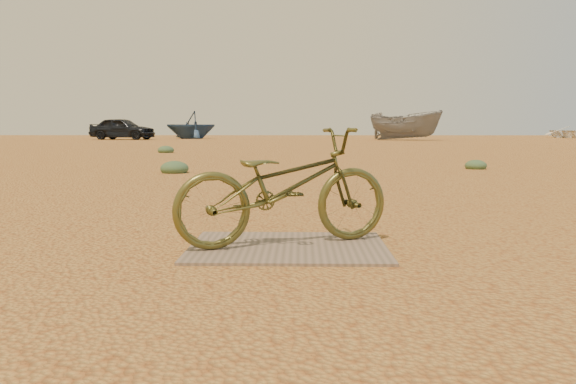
{
  "coord_description": "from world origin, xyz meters",
  "views": [
    {
      "loc": [
        0.29,
        -4.1,
        0.96
      ],
      "look_at": [
        0.2,
        0.28,
        0.45
      ],
      "focal_mm": 35.0,
      "sensor_mm": 36.0,
      "label": 1
    }
  ],
  "objects_px": {
    "plywood_board": "(288,247)",
    "boat_far_right": "(575,132)",
    "boat_far_left": "(191,125)",
    "bicycle": "(284,186)",
    "car": "(122,129)",
    "boat_mid_right": "(405,125)"
  },
  "relations": [
    {
      "from": "plywood_board",
      "to": "boat_far_right",
      "type": "distance_m",
      "value": 50.51
    },
    {
      "from": "car",
      "to": "bicycle",
      "type": "bearing_deg",
      "value": -148.61
    },
    {
      "from": "bicycle",
      "to": "car",
      "type": "height_order",
      "value": "car"
    },
    {
      "from": "car",
      "to": "boat_far_left",
      "type": "xyz_separation_m",
      "value": [
        4.61,
        3.06,
        0.29
      ]
    },
    {
      "from": "bicycle",
      "to": "boat_far_right",
      "type": "relative_size",
      "value": 0.35
    },
    {
      "from": "bicycle",
      "to": "boat_mid_right",
      "type": "height_order",
      "value": "boat_mid_right"
    },
    {
      "from": "plywood_board",
      "to": "boat_mid_right",
      "type": "height_order",
      "value": "boat_mid_right"
    },
    {
      "from": "bicycle",
      "to": "boat_mid_right",
      "type": "relative_size",
      "value": 0.33
    },
    {
      "from": "bicycle",
      "to": "car",
      "type": "distance_m",
      "value": 39.8
    },
    {
      "from": "bicycle",
      "to": "boat_far_right",
      "type": "distance_m",
      "value": 50.47
    },
    {
      "from": "boat_mid_right",
      "to": "boat_far_left",
      "type": "bearing_deg",
      "value": 107.13
    },
    {
      "from": "plywood_board",
      "to": "boat_far_left",
      "type": "xyz_separation_m",
      "value": [
        -8.62,
        40.66,
        1.1
      ]
    },
    {
      "from": "boat_far_left",
      "to": "boat_far_right",
      "type": "bearing_deg",
      "value": 58.78
    },
    {
      "from": "boat_mid_right",
      "to": "boat_far_right",
      "type": "relative_size",
      "value": 1.08
    },
    {
      "from": "plywood_board",
      "to": "car",
      "type": "distance_m",
      "value": 39.88
    },
    {
      "from": "boat_far_right",
      "to": "bicycle",
      "type": "bearing_deg",
      "value": -131.37
    },
    {
      "from": "plywood_board",
      "to": "boat_far_right",
      "type": "xyz_separation_m",
      "value": [
        23.75,
        44.57,
        0.51
      ]
    },
    {
      "from": "boat_far_left",
      "to": "boat_mid_right",
      "type": "bearing_deg",
      "value": 36.81
    },
    {
      "from": "car",
      "to": "boat_mid_right",
      "type": "bearing_deg",
      "value": -81.63
    },
    {
      "from": "boat_far_right",
      "to": "plywood_board",
      "type": "bearing_deg",
      "value": -131.31
    },
    {
      "from": "boat_far_left",
      "to": "bicycle",
      "type": "bearing_deg",
      "value": -26.15
    },
    {
      "from": "boat_mid_right",
      "to": "boat_far_right",
      "type": "distance_m",
      "value": 18.13
    }
  ]
}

